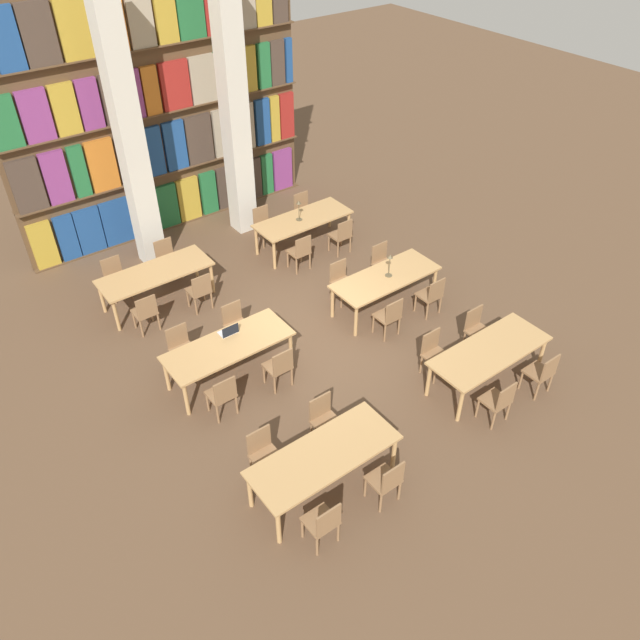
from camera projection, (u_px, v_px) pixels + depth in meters
ground_plane at (311, 340)px, 11.96m from camera, size 40.00×40.00×0.00m
bookshelf_bank at (161, 117)px, 13.76m from camera, size 7.06×0.35×5.50m
pillar_left at (128, 131)px, 12.27m from camera, size 0.49×0.49×6.00m
pillar_center at (234, 105)px, 13.39m from camera, size 0.49×0.49×6.00m
reading_table_0 at (324, 457)px, 8.92m from camera, size 2.25×0.89×0.75m
chair_0 at (323, 522)px, 8.33m from camera, size 0.42×0.40×0.86m
chair_1 at (264, 453)px, 9.24m from camera, size 0.42×0.40×0.86m
chair_2 at (386, 480)px, 8.86m from camera, size 0.42×0.40×0.86m
chair_3 at (325, 419)px, 9.76m from camera, size 0.42×0.40×0.86m
reading_table_1 at (490, 353)px, 10.66m from camera, size 2.25×0.89×0.75m
chair_4 at (499, 401)px, 10.07m from camera, size 0.42×0.40×0.86m
chair_5 at (434, 353)px, 10.98m from camera, size 0.42×0.40×0.86m
chair_6 at (542, 372)px, 10.59m from camera, size 0.42×0.40×0.86m
chair_7 at (477, 329)px, 11.50m from camera, size 0.42×0.40×0.86m
reading_table_2 at (228, 348)px, 10.76m from camera, size 2.25×0.89×0.75m
chair_8 at (223, 394)px, 10.18m from camera, size 0.42×0.40×0.86m
chair_9 at (181, 347)px, 11.09m from camera, size 0.42×0.40×0.86m
chair_10 at (279, 366)px, 10.70m from camera, size 0.42×0.40×0.86m
chair_11 at (236, 323)px, 11.61m from camera, size 0.42×0.40×0.86m
laptop at (229, 332)px, 10.92m from camera, size 0.32×0.22×0.21m
reading_table_3 at (386, 279)px, 12.36m from camera, size 2.25×0.89×0.75m
chair_12 at (389, 316)px, 11.79m from camera, size 0.42×0.40×0.86m
chair_13 at (341, 280)px, 12.70m from camera, size 0.42×0.40×0.86m
chair_14 at (431, 295)px, 12.31m from camera, size 0.42×0.40×0.86m
chair_15 at (383, 262)px, 13.22m from camera, size 0.42×0.40×0.86m
desk_lamp_0 at (390, 262)px, 12.12m from camera, size 0.14×0.14×0.49m
reading_table_4 at (155, 275)px, 12.49m from camera, size 2.25×0.89×0.75m
chair_16 at (146, 312)px, 11.89m from camera, size 0.42×0.40×0.86m
chair_17 at (115, 277)px, 12.80m from camera, size 0.42×0.40×0.86m
chair_18 at (200, 290)px, 12.43m from camera, size 0.42×0.40×0.86m
chair_19 at (167, 258)px, 13.34m from camera, size 0.42×0.40×0.86m
reading_table_5 at (303, 221)px, 14.16m from camera, size 2.25×0.89×0.75m
chair_20 at (300, 251)px, 13.55m from camera, size 0.42×0.40×0.86m
chair_21 at (264, 224)px, 14.46m from camera, size 0.42×0.40×0.86m
chair_22 at (342, 235)px, 14.09m from camera, size 0.42×0.40×0.86m
chair_23 at (304, 210)px, 14.99m from camera, size 0.42×0.40×0.86m
desk_lamp_1 at (299, 207)px, 13.85m from camera, size 0.14×0.14×0.48m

